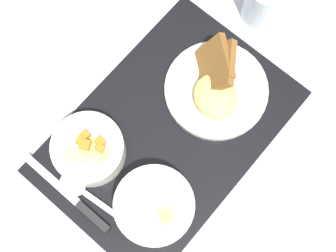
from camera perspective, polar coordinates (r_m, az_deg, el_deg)
ground_plane at (r=0.81m, az=-0.00°, el=-0.80°), size 4.00×4.00×0.00m
serving_tray at (r=0.80m, az=-0.00°, el=-0.69°), size 0.47×0.36×0.01m
bowl_salad at (r=0.77m, az=-9.63°, el=-2.80°), size 0.12×0.12×0.06m
bowl_soup at (r=0.75m, az=-1.68°, el=-9.75°), size 0.13×0.13×0.05m
plate_main at (r=0.81m, az=5.80°, el=4.86°), size 0.18×0.18×0.08m
knife at (r=0.78m, az=-10.73°, el=-9.39°), size 0.04×0.19×0.01m
spoon at (r=0.78m, az=-10.19°, el=-7.98°), size 0.06×0.16×0.01m
glass_water at (r=0.88m, az=11.59°, el=14.62°), size 0.07×0.07×0.09m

